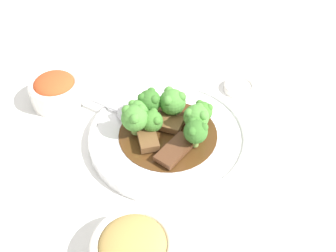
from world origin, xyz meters
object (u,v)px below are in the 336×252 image
Objects in this scene: broccoli_floret_0 at (196,117)px; broccoli_floret_2 at (139,110)px; broccoli_floret_4 at (196,131)px; broccoli_floret_7 at (202,111)px; beef_strip_2 at (148,139)px; side_bowl_appetizer at (133,249)px; side_bowl_kimchi at (56,90)px; sauce_dish at (239,87)px; serving_spoon at (127,113)px; broccoli_floret_1 at (173,101)px; main_plate at (168,136)px; beef_strip_0 at (169,123)px; broccoli_floret_5 at (135,118)px; broccoli_floret_6 at (152,121)px; broccoli_floret_3 at (149,101)px; beef_strip_1 at (173,150)px.

broccoli_floret_0 is 0.10m from broccoli_floret_2.
broccoli_floret_7 is (-0.03, -0.05, -0.01)m from broccoli_floret_4.
side_bowl_appetizer is at bearing 71.71° from beef_strip_2.
side_bowl_kimchi is (0.23, -0.16, -0.02)m from broccoli_floret_0.
side_bowl_appetizer reaches higher than sauce_dish.
side_bowl_kimchi reaches higher than serving_spoon.
broccoli_floret_1 is 0.89× the size of sauce_dish.
beef_strip_0 reaches higher than main_plate.
broccoli_floret_1 is 1.19× the size of broccoli_floret_2.
beef_strip_0 is 0.06m from broccoli_floret_0.
broccoli_floret_5 reaches higher than beef_strip_0.
broccoli_floret_5 is (0.06, 0.00, 0.03)m from beef_strip_0.
broccoli_floret_1 reaches higher than beef_strip_0.
broccoli_floret_4 reaches higher than beef_strip_0.
broccoli_floret_3 is at bearing -97.46° from broccoli_floret_6.
beef_strip_0 is 1.19× the size of broccoli_floret_4.
broccoli_floret_7 is (-0.05, 0.03, -0.01)m from broccoli_floret_1.
beef_strip_0 is 0.04m from broccoli_floret_6.
broccoli_floret_7 is 0.23× the size of serving_spoon.
beef_strip_1 is at bearing 9.32° from broccoli_floret_4.
broccoli_floret_7 is at bearing -127.71° from side_bowl_appetizer.
serving_spoon is at bearing 141.62° from side_bowl_kimchi.
beef_strip_1 is (0.01, 0.06, -0.00)m from beef_strip_0.
beef_strip_0 is 1.49× the size of broccoli_floret_6.
broccoli_floret_7 reaches higher than main_plate.
broccoli_floret_0 and broccoli_floret_3 have the same top height.
broccoli_floret_0 is (-0.04, 0.03, 0.03)m from beef_strip_0.
side_bowl_appetizer is (0.05, 0.22, -0.03)m from broccoli_floret_5.
broccoli_floret_7 is at bearing -130.89° from broccoli_floret_0.
broccoli_floret_3 is at bearing -12.15° from broccoli_floret_1.
broccoli_floret_4 is 1.32× the size of broccoli_floret_7.
broccoli_floret_0 reaches higher than broccoli_floret_4.
broccoli_floret_7 is 0.14m from serving_spoon.
broccoli_floret_0 reaches higher than side_bowl_kimchi.
main_plate is 0.07m from broccoli_floret_3.
broccoli_floret_3 reaches higher than side_bowl_appetizer.
side_bowl_kimchi is at bearing -36.67° from beef_strip_0.
beef_strip_0 reaches higher than sauce_dish.
broccoli_floret_5 is 0.03m from broccoli_floret_6.
broccoli_floret_4 is (-0.04, 0.04, 0.04)m from main_plate.
beef_strip_2 is at bearing 2.53° from broccoli_floret_0.
beef_strip_0 and beef_strip_2 have the same top height.
broccoli_floret_4 is 0.30× the size of serving_spoon.
broccoli_floret_1 is at bearing -145.86° from broccoli_floret_6.
broccoli_floret_1 is at bearing -61.52° from broccoli_floret_0.
beef_strip_0 is 1.01× the size of sauce_dish.
broccoli_floret_5 is 0.58× the size of side_bowl_kimchi.
broccoli_floret_5 reaches higher than side_bowl_kimchi.
broccoli_floret_6 reaches higher than side_bowl_appetizer.
broccoli_floret_0 is 0.09m from broccoli_floret_3.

